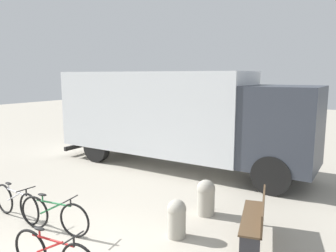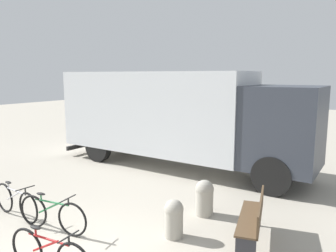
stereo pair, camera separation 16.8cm
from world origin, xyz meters
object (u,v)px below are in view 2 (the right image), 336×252
object	(u,v)px
bicycle_near	(16,202)
delivery_truck	(175,114)
bicycle_middle	(52,214)
bollard_near_bench	(174,217)
bollard_far_bench	(204,196)
park_bench	(254,218)

from	to	relation	value
bicycle_near	delivery_truck	bearing A→B (deg)	85.14
bicycle_near	bicycle_middle	distance (m)	1.24
bollard_near_bench	bicycle_middle	bearing A→B (deg)	-151.31
bollard_near_bench	bollard_far_bench	bearing A→B (deg)	89.44
bicycle_middle	bollard_far_bench	xyz separation A→B (m)	(2.19, 2.46, 0.06)
bollard_far_bench	bollard_near_bench	bearing A→B (deg)	-90.56
bicycle_near	bicycle_middle	size ratio (longest dim) A/B	1.01
bollard_near_bench	bollard_far_bench	distance (m)	1.26
bicycle_near	bicycle_middle	world-z (taller)	same
bicycle_near	bollard_near_bench	distance (m)	3.63
delivery_truck	park_bench	xyz separation A→B (m)	(4.08, -3.62, -1.34)
delivery_truck	bicycle_middle	size ratio (longest dim) A/B	5.37
delivery_truck	bollard_near_bench	bearing A→B (deg)	-58.54
bicycle_middle	bollard_far_bench	world-z (taller)	bollard_far_bench
delivery_truck	park_bench	distance (m)	5.61
delivery_truck	bicycle_middle	bearing A→B (deg)	-85.42
bicycle_middle	bollard_near_bench	world-z (taller)	bicycle_middle
park_bench	bollard_near_bench	size ratio (longest dim) A/B	2.22
delivery_truck	bollard_far_bench	bearing A→B (deg)	-48.76
bicycle_near	bollard_near_bench	world-z (taller)	bicycle_near
bicycle_near	bollard_far_bench	bearing A→B (deg)	38.60
bollard_near_bench	bicycle_near	bearing A→B (deg)	-160.33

